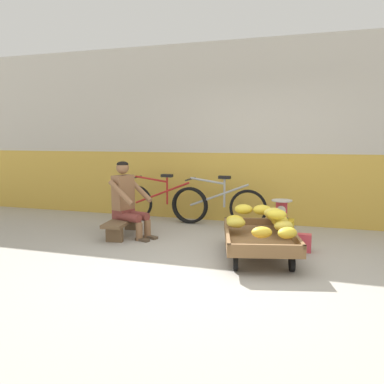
{
  "coord_description": "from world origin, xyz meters",
  "views": [
    {
      "loc": [
        0.92,
        -4.16,
        1.49
      ],
      "look_at": [
        -0.69,
        0.94,
        0.75
      ],
      "focal_mm": 36.69,
      "sensor_mm": 36.0,
      "label": 1
    }
  ],
  "objects_px": {
    "vendor_seated": "(127,199)",
    "bicycle_near_left": "(162,202)",
    "banana_cart": "(259,239)",
    "weighing_scale": "(282,209)",
    "low_bench": "(124,223)",
    "bicycle_far_left": "(218,205)",
    "shopping_bag": "(304,243)",
    "plastic_crate": "(281,230)"
  },
  "relations": [
    {
      "from": "vendor_seated",
      "to": "bicycle_near_left",
      "type": "bearing_deg",
      "value": 85.18
    },
    {
      "from": "banana_cart",
      "to": "weighing_scale",
      "type": "bearing_deg",
      "value": 79.07
    },
    {
      "from": "banana_cart",
      "to": "low_bench",
      "type": "relative_size",
      "value": 1.42
    },
    {
      "from": "low_bench",
      "to": "bicycle_far_left",
      "type": "relative_size",
      "value": 0.68
    },
    {
      "from": "banana_cart",
      "to": "shopping_bag",
      "type": "relative_size",
      "value": 6.67
    },
    {
      "from": "weighing_scale",
      "to": "vendor_seated",
      "type": "bearing_deg",
      "value": -167.61
    },
    {
      "from": "vendor_seated",
      "to": "bicycle_far_left",
      "type": "bearing_deg",
      "value": 45.81
    },
    {
      "from": "plastic_crate",
      "to": "low_bench",
      "type": "bearing_deg",
      "value": -168.65
    },
    {
      "from": "banana_cart",
      "to": "shopping_bag",
      "type": "distance_m",
      "value": 0.69
    },
    {
      "from": "shopping_bag",
      "to": "bicycle_near_left",
      "type": "bearing_deg",
      "value": 154.45
    },
    {
      "from": "bicycle_far_left",
      "to": "bicycle_near_left",
      "type": "bearing_deg",
      "value": -178.76
    },
    {
      "from": "low_bench",
      "to": "bicycle_near_left",
      "type": "xyz_separation_m",
      "value": [
        0.18,
        1.11,
        0.15
      ]
    },
    {
      "from": "weighing_scale",
      "to": "bicycle_far_left",
      "type": "height_order",
      "value": "bicycle_far_left"
    },
    {
      "from": "weighing_scale",
      "to": "low_bench",
      "type": "bearing_deg",
      "value": -168.67
    },
    {
      "from": "plastic_crate",
      "to": "shopping_bag",
      "type": "relative_size",
      "value": 1.5
    },
    {
      "from": "weighing_scale",
      "to": "bicycle_near_left",
      "type": "distance_m",
      "value": 2.24
    },
    {
      "from": "bicycle_near_left",
      "to": "shopping_bag",
      "type": "height_order",
      "value": "bicycle_near_left"
    },
    {
      "from": "low_bench",
      "to": "bicycle_far_left",
      "type": "bearing_deg",
      "value": 43.09
    },
    {
      "from": "vendor_seated",
      "to": "shopping_bag",
      "type": "bearing_deg",
      "value": -1.17
    },
    {
      "from": "low_bench",
      "to": "plastic_crate",
      "type": "bearing_deg",
      "value": 11.35
    },
    {
      "from": "vendor_seated",
      "to": "shopping_bag",
      "type": "height_order",
      "value": "vendor_seated"
    },
    {
      "from": "weighing_scale",
      "to": "shopping_bag",
      "type": "bearing_deg",
      "value": -57.49
    },
    {
      "from": "low_bench",
      "to": "vendor_seated",
      "type": "height_order",
      "value": "vendor_seated"
    },
    {
      "from": "banana_cart",
      "to": "plastic_crate",
      "type": "relative_size",
      "value": 4.45
    },
    {
      "from": "low_bench",
      "to": "plastic_crate",
      "type": "height_order",
      "value": "plastic_crate"
    },
    {
      "from": "low_bench",
      "to": "bicycle_near_left",
      "type": "relative_size",
      "value": 0.68
    },
    {
      "from": "weighing_scale",
      "to": "bicycle_far_left",
      "type": "distance_m",
      "value": 1.3
    },
    {
      "from": "banana_cart",
      "to": "low_bench",
      "type": "height_order",
      "value": "banana_cart"
    },
    {
      "from": "plastic_crate",
      "to": "bicycle_far_left",
      "type": "xyz_separation_m",
      "value": [
        -1.11,
        0.67,
        0.2
      ]
    },
    {
      "from": "plastic_crate",
      "to": "weighing_scale",
      "type": "bearing_deg",
      "value": -90.0
    },
    {
      "from": "bicycle_far_left",
      "to": "shopping_bag",
      "type": "bearing_deg",
      "value": -39.74
    },
    {
      "from": "banana_cart",
      "to": "bicycle_far_left",
      "type": "relative_size",
      "value": 0.96
    },
    {
      "from": "bicycle_near_left",
      "to": "bicycle_far_left",
      "type": "bearing_deg",
      "value": 1.24
    },
    {
      "from": "banana_cart",
      "to": "weighing_scale",
      "type": "distance_m",
      "value": 1.01
    },
    {
      "from": "plastic_crate",
      "to": "weighing_scale",
      "type": "height_order",
      "value": "weighing_scale"
    },
    {
      "from": "low_bench",
      "to": "bicycle_near_left",
      "type": "bearing_deg",
      "value": 80.81
    },
    {
      "from": "vendor_seated",
      "to": "plastic_crate",
      "type": "relative_size",
      "value": 3.17
    },
    {
      "from": "bicycle_near_left",
      "to": "shopping_bag",
      "type": "xyz_separation_m",
      "value": [
        2.49,
        -1.19,
        -0.23
      ]
    },
    {
      "from": "low_bench",
      "to": "vendor_seated",
      "type": "bearing_deg",
      "value": -17.69
    },
    {
      "from": "bicycle_far_left",
      "to": "shopping_bag",
      "type": "relative_size",
      "value": 6.92
    },
    {
      "from": "plastic_crate",
      "to": "weighing_scale",
      "type": "xyz_separation_m",
      "value": [
        -0.0,
        -0.0,
        0.3
      ]
    },
    {
      "from": "shopping_bag",
      "to": "plastic_crate",
      "type": "bearing_deg",
      "value": 122.45
    }
  ]
}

